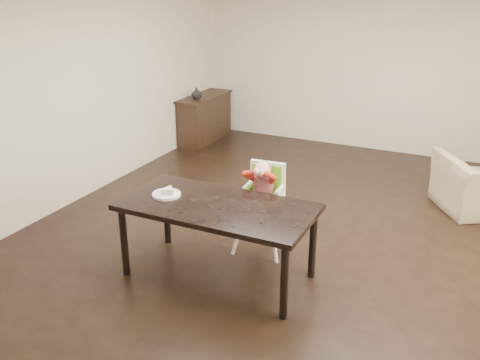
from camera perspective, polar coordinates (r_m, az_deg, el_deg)
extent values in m
plane|color=black|center=(6.03, 6.93, -6.04)|extent=(7.00, 7.00, 0.00)
cube|color=beige|center=(8.87, 14.96, 11.55)|extent=(6.00, 0.02, 2.70)
cube|color=beige|center=(2.70, -17.52, -11.33)|extent=(6.00, 0.02, 2.70)
cube|color=beige|center=(7.04, -16.53, 8.97)|extent=(0.02, 7.00, 2.70)
cube|color=black|center=(4.95, -2.43, -2.90)|extent=(1.80, 0.90, 0.05)
cylinder|color=black|center=(5.25, -12.26, -6.46)|extent=(0.07, 0.07, 0.70)
cylinder|color=black|center=(4.54, 4.74, -10.82)|extent=(0.07, 0.07, 0.70)
cylinder|color=black|center=(5.79, -7.84, -3.44)|extent=(0.07, 0.07, 0.70)
cylinder|color=black|center=(5.14, 7.76, -6.79)|extent=(0.07, 0.07, 0.70)
cylinder|color=white|center=(5.55, -0.05, -5.40)|extent=(0.04, 0.04, 0.52)
cylinder|color=white|center=(5.44, 3.62, -6.04)|extent=(0.04, 0.04, 0.52)
cylinder|color=white|center=(5.86, 1.29, -3.87)|extent=(0.04, 0.04, 0.52)
cylinder|color=white|center=(5.76, 4.78, -4.44)|extent=(0.04, 0.04, 0.52)
cube|color=white|center=(5.54, 2.45, -2.49)|extent=(0.40, 0.36, 0.05)
cube|color=#67C319|center=(5.52, 2.46, -2.18)|extent=(0.32, 0.30, 0.03)
cube|color=white|center=(5.58, 2.98, 0.08)|extent=(0.37, 0.07, 0.39)
cube|color=#67C319|center=(5.56, 2.88, -0.11)|extent=(0.32, 0.04, 0.35)
cube|color=black|center=(5.52, 2.05, -0.27)|extent=(0.04, 0.17, 0.02)
cube|color=black|center=(5.48, 3.24, -0.44)|extent=(0.04, 0.17, 0.02)
cylinder|color=red|center=(5.47, 2.48, -0.84)|extent=(0.23, 0.23, 0.25)
sphere|color=beige|center=(5.38, 2.45, 1.11)|extent=(0.18, 0.18, 0.17)
ellipsoid|color=brown|center=(5.39, 2.53, 1.37)|extent=(0.18, 0.17, 0.13)
sphere|color=beige|center=(5.31, 1.80, 0.89)|extent=(0.08, 0.08, 0.07)
sphere|color=beige|center=(5.29, 2.47, 0.80)|extent=(0.08, 0.08, 0.07)
cylinder|color=white|center=(5.18, -7.85, -1.56)|extent=(0.31, 0.31, 0.02)
torus|color=white|center=(5.17, -7.85, -1.44)|extent=(0.31, 0.31, 0.01)
cube|color=black|center=(9.28, -3.79, 6.50)|extent=(0.40, 1.20, 0.76)
cube|color=black|center=(9.19, -3.85, 8.88)|extent=(0.44, 1.26, 0.03)
imported|color=#99999E|center=(8.96, -4.63, 9.21)|extent=(0.22, 0.22, 0.18)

